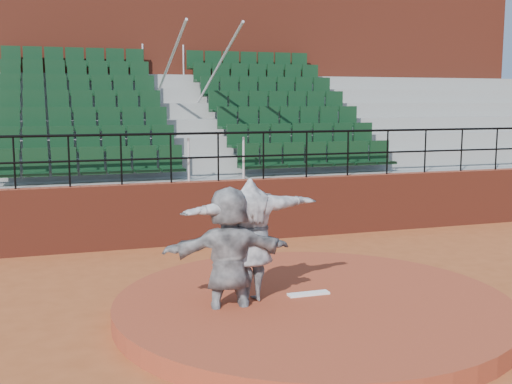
% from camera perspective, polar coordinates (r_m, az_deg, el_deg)
% --- Properties ---
extents(ground, '(90.00, 90.00, 0.00)m').
position_cam_1_polar(ground, '(9.15, 5.05, -10.85)').
color(ground, '#9A4922').
rests_on(ground, ground).
extents(pitchers_mound, '(5.50, 5.50, 0.25)m').
position_cam_1_polar(pitchers_mound, '(9.11, 5.06, -10.10)').
color(pitchers_mound, '#933921').
rests_on(pitchers_mound, ground).
extents(pitching_rubber, '(0.60, 0.15, 0.03)m').
position_cam_1_polar(pitching_rubber, '(9.19, 4.69, -9.00)').
color(pitching_rubber, white).
rests_on(pitching_rubber, pitchers_mound).
extents(boundary_wall, '(24.00, 0.30, 1.30)m').
position_cam_1_polar(boundary_wall, '(13.58, -3.34, -1.72)').
color(boundary_wall, maroon).
rests_on(boundary_wall, ground).
extents(wall_railing, '(24.04, 0.05, 1.03)m').
position_cam_1_polar(wall_railing, '(13.41, -3.39, 4.10)').
color(wall_railing, black).
rests_on(wall_railing, boundary_wall).
extents(seating_deck, '(24.00, 5.97, 4.63)m').
position_cam_1_polar(seating_deck, '(16.99, -6.57, 2.95)').
color(seating_deck, gray).
rests_on(seating_deck, ground).
extents(press_box_facade, '(24.00, 3.00, 7.10)m').
position_cam_1_polar(press_box_facade, '(20.82, -8.95, 9.63)').
color(press_box_facade, maroon).
rests_on(press_box_facade, ground).
extents(pitcher, '(2.16, 1.00, 1.69)m').
position_cam_1_polar(pitcher, '(8.70, -0.63, -4.29)').
color(pitcher, black).
rests_on(pitcher, pitchers_mound).
extents(fielder, '(1.77, 0.67, 1.87)m').
position_cam_1_polar(fielder, '(8.52, -2.43, -5.69)').
color(fielder, black).
rests_on(fielder, ground).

